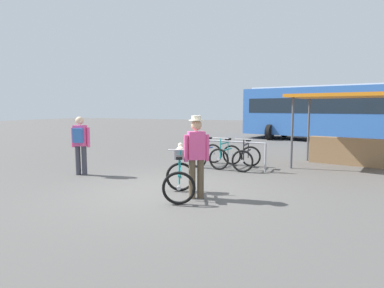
% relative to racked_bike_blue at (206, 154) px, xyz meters
% --- Properties ---
extents(ground_plane, '(80.00, 80.00, 0.00)m').
position_rel_racked_bike_blue_xyz_m(ground_plane, '(0.39, -3.45, -0.37)').
color(ground_plane, '#514F4C').
extents(bike_rack_rail, '(2.50, 0.27, 0.88)m').
position_rel_racked_bike_blue_xyz_m(bike_rack_rail, '(0.79, -0.25, 0.27)').
color(bike_rack_rail, '#99999E').
rests_on(bike_rack_rail, ground).
extents(racked_bike_blue, '(0.82, 1.19, 0.97)m').
position_rel_racked_bike_blue_xyz_m(racked_bike_blue, '(0.00, 0.00, 0.00)').
color(racked_bike_blue, black).
rests_on(racked_bike_blue, ground).
extents(racked_bike_teal, '(0.77, 1.15, 0.97)m').
position_rel_racked_bike_blue_xyz_m(racked_bike_teal, '(0.70, -0.06, -0.00)').
color(racked_bike_teal, black).
rests_on(racked_bike_teal, ground).
extents(racked_bike_black, '(0.66, 1.10, 0.97)m').
position_rel_racked_bike_blue_xyz_m(racked_bike_black, '(1.40, -0.12, 0.00)').
color(racked_bike_black, black).
rests_on(racked_bike_black, ground).
extents(featured_bicycle, '(1.04, 1.26, 1.09)m').
position_rel_racked_bike_blue_xyz_m(featured_bicycle, '(0.84, -3.64, 0.12)').
color(featured_bicycle, black).
rests_on(featured_bicycle, ground).
extents(person_with_featured_bike, '(0.44, 0.37, 1.72)m').
position_rel_racked_bike_blue_xyz_m(person_with_featured_bike, '(1.23, -3.66, 0.58)').
color(person_with_featured_bike, brown).
rests_on(person_with_featured_bike, ground).
extents(pedestrian_with_backpack, '(0.50, 0.41, 1.64)m').
position_rel_racked_bike_blue_xyz_m(pedestrian_with_backpack, '(-2.65, -2.83, 0.57)').
color(pedestrian_with_backpack, '#383842').
rests_on(pedestrian_with_backpack, ground).
extents(bus_distant, '(10.30, 4.73, 3.08)m').
position_rel_racked_bike_blue_xyz_m(bus_distant, '(3.79, 9.88, 1.37)').
color(bus_distant, '#3366B7').
rests_on(bus_distant, ground).
extents(market_stall, '(3.49, 2.86, 2.30)m').
position_rel_racked_bike_blue_xyz_m(market_stall, '(4.14, 1.57, 1.03)').
color(market_stall, '#4C4C51').
rests_on(market_stall, ground).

